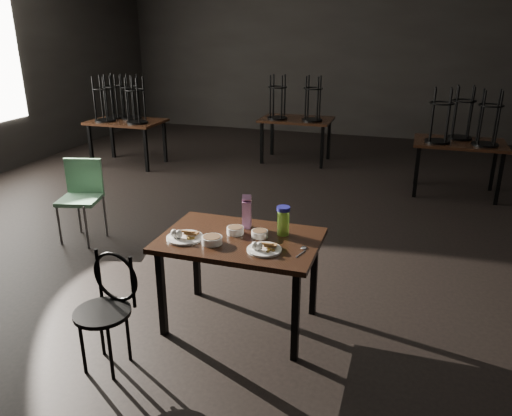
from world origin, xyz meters
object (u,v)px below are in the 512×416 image
(juice_carton, at_px, (247,212))
(school_chair, at_px, (82,192))
(water_bottle, at_px, (283,220))
(bentwood_chair, at_px, (108,302))
(main_table, at_px, (240,247))

(juice_carton, relative_size, school_chair, 0.31)
(water_bottle, distance_m, school_chair, 2.70)
(bentwood_chair, relative_size, school_chair, 0.92)
(water_bottle, relative_size, bentwood_chair, 0.28)
(main_table, bearing_deg, school_chair, 153.97)
(school_chair, bearing_deg, bentwood_chair, -64.07)
(juice_carton, xyz_separation_m, bentwood_chair, (-0.69, -0.95, -0.39))
(juice_carton, distance_m, water_bottle, 0.31)
(main_table, distance_m, bentwood_chair, 1.03)
(bentwood_chair, bearing_deg, water_bottle, 48.80)
(bentwood_chair, height_order, school_chair, school_chair)
(school_chair, bearing_deg, juice_carton, -35.52)
(juice_carton, bearing_deg, school_chair, 158.45)
(main_table, relative_size, juice_carton, 4.36)
(juice_carton, height_order, school_chair, juice_carton)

